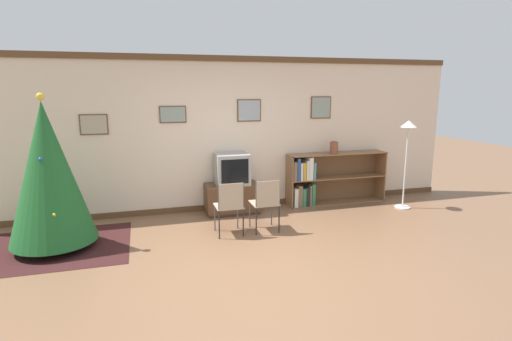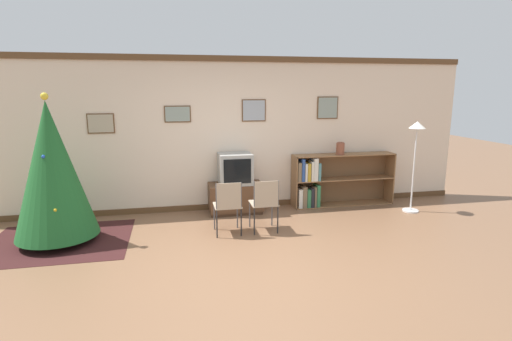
# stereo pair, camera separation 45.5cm
# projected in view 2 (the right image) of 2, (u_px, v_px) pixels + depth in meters

# --- Properties ---
(ground_plane) EXTENTS (24.00, 24.00, 0.00)m
(ground_plane) POSITION_uv_depth(u_px,v_px,m) (247.00, 265.00, 4.96)
(ground_plane) COLOR brown
(wall_back) EXTENTS (9.17, 0.11, 2.70)m
(wall_back) POSITION_uv_depth(u_px,v_px,m) (221.00, 134.00, 7.06)
(wall_back) COLOR beige
(wall_back) RESTS_ON ground_plane
(area_rug) EXTENTS (1.94, 1.64, 0.01)m
(area_rug) POSITION_uv_depth(u_px,v_px,m) (60.00, 242.00, 5.70)
(area_rug) COLOR #381919
(area_rug) RESTS_ON ground_plane
(christmas_tree) EXTENTS (1.11, 1.11, 2.09)m
(christmas_tree) POSITION_uv_depth(u_px,v_px,m) (52.00, 170.00, 5.49)
(christmas_tree) COLOR maroon
(christmas_tree) RESTS_ON area_rug
(tv_console) EXTENTS (0.93, 0.49, 0.52)m
(tv_console) POSITION_uv_depth(u_px,v_px,m) (236.00, 198.00, 7.02)
(tv_console) COLOR #412A1A
(tv_console) RESTS_ON ground_plane
(television) EXTENTS (0.57, 0.48, 0.53)m
(television) POSITION_uv_depth(u_px,v_px,m) (235.00, 169.00, 6.91)
(television) COLOR #9E9E99
(television) RESTS_ON tv_console
(folding_chair_left) EXTENTS (0.40, 0.40, 0.82)m
(folding_chair_left) POSITION_uv_depth(u_px,v_px,m) (228.00, 204.00, 5.88)
(folding_chair_left) COLOR tan
(folding_chair_left) RESTS_ON ground_plane
(folding_chair_right) EXTENTS (0.40, 0.40, 0.82)m
(folding_chair_right) POSITION_uv_depth(u_px,v_px,m) (265.00, 202.00, 6.00)
(folding_chair_right) COLOR tan
(folding_chair_right) RESTS_ON ground_plane
(bookshelf) EXTENTS (1.93, 0.36, 0.96)m
(bookshelf) POSITION_uv_depth(u_px,v_px,m) (326.00, 181.00, 7.39)
(bookshelf) COLOR olive
(bookshelf) RESTS_ON ground_plane
(vase) EXTENTS (0.15, 0.15, 0.23)m
(vase) POSITION_uv_depth(u_px,v_px,m) (340.00, 148.00, 7.27)
(vase) COLOR brown
(vase) RESTS_ON bookshelf
(standing_lamp) EXTENTS (0.28, 0.28, 1.60)m
(standing_lamp) POSITION_uv_depth(u_px,v_px,m) (416.00, 143.00, 6.87)
(standing_lamp) COLOR silver
(standing_lamp) RESTS_ON ground_plane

